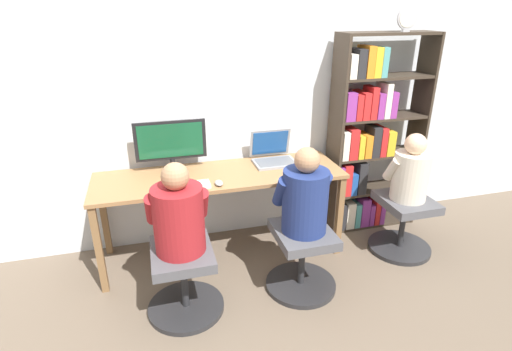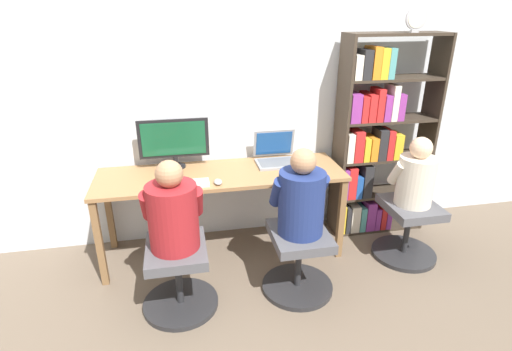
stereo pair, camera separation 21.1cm
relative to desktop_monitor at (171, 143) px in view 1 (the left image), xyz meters
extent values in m
plane|color=brown|center=(0.35, -0.50, -0.97)|extent=(14.00, 14.00, 0.00)
cube|color=silver|center=(0.35, 0.17, 0.33)|extent=(10.00, 0.05, 2.60)
cube|color=olive|center=(0.35, -0.19, -0.24)|extent=(1.98, 0.60, 0.03)
cube|color=brown|center=(-0.60, -0.46, -0.61)|extent=(0.05, 0.05, 0.71)
cube|color=brown|center=(1.31, -0.46, -0.61)|extent=(0.05, 0.05, 0.71)
cube|color=brown|center=(-0.60, 0.07, -0.61)|extent=(0.05, 0.05, 0.71)
cube|color=brown|center=(1.31, 0.07, -0.61)|extent=(0.05, 0.05, 0.71)
cylinder|color=black|center=(0.00, 0.00, -0.22)|extent=(0.16, 0.16, 0.01)
cylinder|color=black|center=(0.00, 0.00, -0.17)|extent=(0.04, 0.04, 0.08)
cube|color=black|center=(0.00, 0.00, 0.02)|extent=(0.57, 0.02, 0.32)
cube|color=#144C2D|center=(0.00, -0.01, 0.02)|extent=(0.51, 0.01, 0.27)
cube|color=gray|center=(0.85, -0.10, -0.22)|extent=(0.36, 0.25, 0.02)
cube|color=slate|center=(0.85, -0.10, -0.20)|extent=(0.31, 0.20, 0.00)
cube|color=gray|center=(0.85, 0.05, -0.08)|extent=(0.36, 0.06, 0.25)
cube|color=#19478C|center=(0.85, 0.04, -0.09)|extent=(0.31, 0.05, 0.21)
cube|color=silver|center=(0.04, -0.39, -0.21)|extent=(0.41, 0.13, 0.02)
cube|color=#BAB8AD|center=(0.04, -0.39, -0.20)|extent=(0.37, 0.11, 0.00)
ellipsoid|color=#99999E|center=(0.31, -0.40, -0.21)|extent=(0.06, 0.10, 0.03)
cylinder|color=#262628|center=(-0.03, -0.82, -0.95)|extent=(0.53, 0.53, 0.04)
cylinder|color=#262628|center=(-0.03, -0.82, -0.74)|extent=(0.05, 0.05, 0.39)
cube|color=#4C4C51|center=(-0.03, -0.82, -0.51)|extent=(0.40, 0.46, 0.07)
cylinder|color=#262628|center=(0.84, -0.80, -0.95)|extent=(0.53, 0.53, 0.04)
cylinder|color=#262628|center=(0.84, -0.80, -0.74)|extent=(0.05, 0.05, 0.39)
cube|color=#4C4C51|center=(0.84, -0.80, -0.51)|extent=(0.40, 0.46, 0.07)
cylinder|color=maroon|center=(-0.03, -0.82, -0.25)|extent=(0.33, 0.33, 0.45)
sphere|color=#A87A56|center=(-0.03, -0.82, 0.05)|extent=(0.18, 0.18, 0.18)
cylinder|color=maroon|center=(-0.19, -0.76, -0.18)|extent=(0.09, 0.21, 0.26)
cylinder|color=maroon|center=(0.12, -0.76, -0.18)|extent=(0.09, 0.21, 0.26)
cylinder|color=navy|center=(0.84, -0.80, -0.24)|extent=(0.32, 0.32, 0.46)
sphere|color=#A87A56|center=(0.84, -0.80, 0.07)|extent=(0.18, 0.18, 0.18)
cylinder|color=navy|center=(0.69, -0.74, -0.18)|extent=(0.09, 0.21, 0.26)
cylinder|color=navy|center=(0.99, -0.74, -0.18)|extent=(0.09, 0.21, 0.26)
cube|color=#382D23|center=(1.42, -0.05, -0.07)|extent=(0.02, 0.28, 1.79)
cube|color=#382D23|center=(2.26, -0.05, -0.07)|extent=(0.02, 0.28, 1.79)
cube|color=#382D23|center=(1.84, -0.05, -0.96)|extent=(0.82, 0.27, 0.02)
cube|color=#382D23|center=(1.84, -0.05, -0.60)|extent=(0.82, 0.27, 0.02)
cube|color=#382D23|center=(1.84, -0.05, -0.25)|extent=(0.82, 0.27, 0.02)
cube|color=#382D23|center=(1.84, -0.05, 0.10)|extent=(0.82, 0.27, 0.02)
cube|color=#382D23|center=(1.84, -0.05, 0.45)|extent=(0.82, 0.27, 0.02)
cube|color=#382D23|center=(1.84, -0.05, 0.81)|extent=(0.82, 0.27, 0.02)
cube|color=gold|center=(1.46, -0.08, -0.80)|extent=(0.05, 0.20, 0.28)
cube|color=#262628|center=(1.52, -0.07, -0.81)|extent=(0.04, 0.22, 0.26)
cube|color=silver|center=(1.59, -0.09, -0.81)|extent=(0.08, 0.18, 0.26)
cube|color=teal|center=(1.66, -0.10, -0.82)|extent=(0.05, 0.17, 0.24)
cube|color=#8C338C|center=(1.74, -0.07, -0.80)|extent=(0.09, 0.22, 0.28)
cube|color=#8C338C|center=(1.81, -0.08, -0.84)|extent=(0.05, 0.20, 0.21)
cube|color=red|center=(1.87, -0.08, -0.80)|extent=(0.05, 0.19, 0.30)
cube|color=#8C338C|center=(1.93, -0.10, -0.84)|extent=(0.05, 0.15, 0.21)
cube|color=#8C338C|center=(1.46, -0.10, -0.45)|extent=(0.04, 0.16, 0.28)
cube|color=red|center=(1.52, -0.07, -0.44)|extent=(0.07, 0.23, 0.29)
cube|color=#1E4C9E|center=(1.59, -0.10, -0.49)|extent=(0.06, 0.17, 0.21)
cube|color=#262628|center=(1.67, -0.08, -0.44)|extent=(0.08, 0.21, 0.30)
cube|color=silver|center=(1.47, -0.09, -0.11)|extent=(0.06, 0.17, 0.25)
cube|color=red|center=(1.55, -0.10, -0.10)|extent=(0.08, 0.17, 0.27)
cube|color=gold|center=(1.62, -0.09, -0.14)|extent=(0.05, 0.19, 0.21)
cube|color=orange|center=(1.69, -0.08, -0.14)|extent=(0.06, 0.20, 0.21)
cube|color=#262628|center=(1.77, -0.09, -0.10)|extent=(0.08, 0.18, 0.27)
cube|color=red|center=(1.84, -0.08, -0.11)|extent=(0.06, 0.21, 0.26)
cube|color=gold|center=(1.92, -0.09, -0.13)|extent=(0.08, 0.19, 0.22)
cube|color=#8C338C|center=(1.49, -0.08, 0.23)|extent=(0.09, 0.21, 0.24)
cube|color=red|center=(1.56, -0.07, 0.22)|extent=(0.05, 0.22, 0.22)
cube|color=red|center=(1.63, -0.07, 0.23)|extent=(0.06, 0.23, 0.23)
cube|color=red|center=(1.70, -0.09, 0.25)|extent=(0.06, 0.18, 0.27)
cube|color=#8C338C|center=(1.77, -0.10, 0.22)|extent=(0.06, 0.15, 0.22)
cube|color=silver|center=(1.83, -0.09, 0.26)|extent=(0.05, 0.19, 0.30)
cube|color=#8C338C|center=(1.89, -0.06, 0.22)|extent=(0.06, 0.23, 0.22)
cube|color=silver|center=(1.47, -0.07, 0.56)|extent=(0.06, 0.22, 0.19)
cube|color=#262628|center=(1.54, -0.08, 0.58)|extent=(0.07, 0.20, 0.23)
cube|color=orange|center=(1.62, -0.08, 0.59)|extent=(0.07, 0.20, 0.25)
cube|color=gold|center=(1.69, -0.08, 0.59)|extent=(0.06, 0.20, 0.24)
cube|color=teal|center=(1.75, -0.10, 0.59)|extent=(0.05, 0.16, 0.24)
cube|color=#B2B2B7|center=(1.93, -0.13, 0.83)|extent=(0.06, 0.03, 0.02)
cylinder|color=#B2B2B7|center=(1.93, -0.13, 0.93)|extent=(0.18, 0.02, 0.18)
cylinder|color=silver|center=(1.93, -0.14, 0.93)|extent=(0.15, 0.00, 0.15)
cylinder|color=#262628|center=(1.86, -0.56, -0.95)|extent=(0.53, 0.53, 0.04)
cylinder|color=#262628|center=(1.86, -0.56, -0.74)|extent=(0.05, 0.05, 0.39)
cube|color=#4C4C51|center=(1.86, -0.56, -0.51)|extent=(0.40, 0.46, 0.07)
cylinder|color=beige|center=(1.86, -0.56, -0.27)|extent=(0.29, 0.29, 0.40)
sphere|color=beige|center=(1.86, -0.56, 0.01)|extent=(0.17, 0.17, 0.17)
cylinder|color=beige|center=(1.73, -0.50, -0.21)|extent=(0.08, 0.18, 0.23)
cylinder|color=beige|center=(2.00, -0.50, -0.21)|extent=(0.08, 0.18, 0.23)
camera|label=1|loc=(-0.16, -3.10, 1.01)|focal=28.00mm
camera|label=2|loc=(0.05, -3.15, 1.01)|focal=28.00mm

